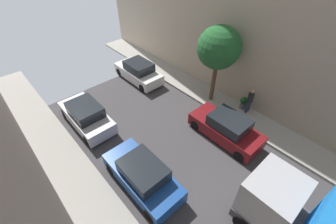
% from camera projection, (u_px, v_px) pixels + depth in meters
% --- Properties ---
extents(parked_car_left_3, '(1.78, 4.20, 1.57)m').
position_uv_depth(parked_car_left_3, '(143.00, 175.00, 10.19)').
color(parked_car_left_3, '#194799').
rests_on(parked_car_left_3, ground).
extents(parked_car_left_4, '(1.78, 4.20, 1.57)m').
position_uv_depth(parked_car_left_4, '(86.00, 115.00, 13.33)').
color(parked_car_left_4, silver).
rests_on(parked_car_left_4, ground).
extents(parked_car_right_2, '(1.78, 4.20, 1.57)m').
position_uv_depth(parked_car_right_2, '(226.00, 128.00, 12.52)').
color(parked_car_right_2, maroon).
rests_on(parked_car_right_2, ground).
extents(parked_car_right_3, '(1.78, 4.20, 1.57)m').
position_uv_depth(parked_car_right_3, '(139.00, 72.00, 17.21)').
color(parked_car_right_3, white).
rests_on(parked_car_right_3, ground).
extents(pedestrian, '(0.40, 0.36, 1.72)m').
position_uv_depth(pedestrian, '(250.00, 100.00, 13.89)').
color(pedestrian, '#2D334C').
rests_on(pedestrian, sidewalk_right).
extents(street_tree_1, '(2.62, 2.62, 5.12)m').
position_uv_depth(street_tree_1, '(219.00, 48.00, 13.06)').
color(street_tree_1, brown).
rests_on(street_tree_1, sidewalk_right).
extents(potted_plant_5, '(0.49, 0.49, 0.86)m').
position_uv_depth(potted_plant_5, '(244.00, 102.00, 14.47)').
color(potted_plant_5, slate).
rests_on(potted_plant_5, sidewalk_right).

